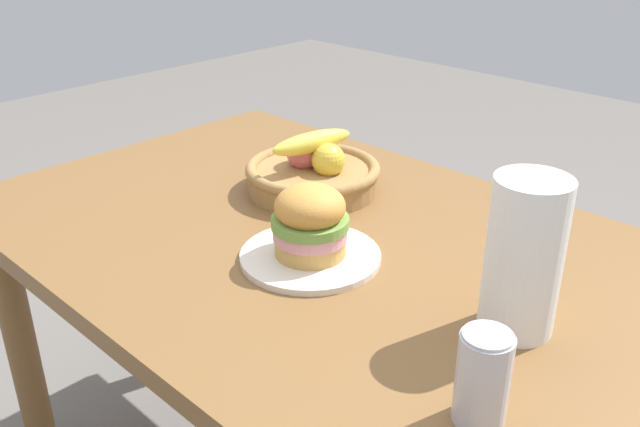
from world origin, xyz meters
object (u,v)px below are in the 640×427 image
at_px(sandwich, 310,221).
at_px(paper_towel_roll, 524,257).
at_px(plate, 310,256).
at_px(fruit_basket, 313,172).
at_px(soda_can, 483,378).

bearing_deg(sandwich, paper_towel_roll, 10.00).
bearing_deg(paper_towel_roll, sandwich, -170.00).
height_order(plate, fruit_basket, fruit_basket).
xyz_separation_m(fruit_basket, paper_towel_roll, (0.58, -0.16, 0.08)).
relative_size(soda_can, paper_towel_roll, 0.53).
xyz_separation_m(plate, paper_towel_roll, (0.36, 0.06, 0.11)).
bearing_deg(fruit_basket, paper_towel_roll, -15.34).
relative_size(sandwich, fruit_basket, 0.47).
height_order(soda_can, paper_towel_roll, paper_towel_roll).
height_order(sandwich, paper_towel_roll, paper_towel_roll).
distance_m(plate, soda_can, 0.46).
bearing_deg(paper_towel_roll, fruit_basket, 164.66).
bearing_deg(sandwich, soda_can, -18.18).
distance_m(plate, sandwich, 0.07).
bearing_deg(paper_towel_roll, plate, -170.00).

